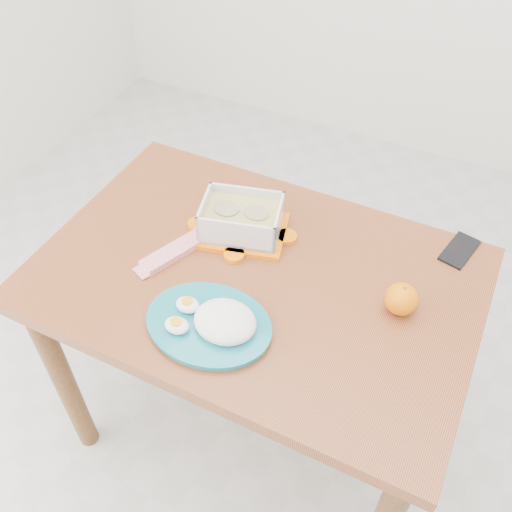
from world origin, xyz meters
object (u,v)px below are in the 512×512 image
at_px(dining_table, 256,303).
at_px(food_container, 241,219).
at_px(rice_plate, 214,322).
at_px(smartphone, 459,250).
at_px(orange_fruit, 402,299).

relative_size(dining_table, food_container, 4.09).
xyz_separation_m(rice_plate, smartphone, (0.44, 0.48, -0.02)).
xyz_separation_m(dining_table, food_container, (-0.09, 0.11, 0.16)).
distance_m(dining_table, orange_fruit, 0.38).
bearing_deg(food_container, dining_table, -64.05).
distance_m(dining_table, smartphone, 0.53).
bearing_deg(orange_fruit, smartphone, 70.96).
distance_m(orange_fruit, smartphone, 0.27).
relative_size(food_container, rice_plate, 0.88).
xyz_separation_m(orange_fruit, smartphone, (0.09, 0.25, -0.03)).
bearing_deg(rice_plate, orange_fruit, 30.55).
xyz_separation_m(dining_table, smartphone, (0.43, 0.29, 0.12)).
distance_m(food_container, rice_plate, 0.31).
relative_size(rice_plate, smartphone, 2.39).
bearing_deg(dining_table, food_container, 130.77).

